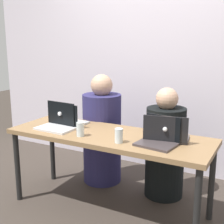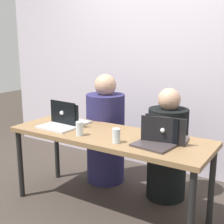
% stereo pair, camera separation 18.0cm
% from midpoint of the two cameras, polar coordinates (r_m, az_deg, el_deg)
% --- Properties ---
extents(ground_plane, '(12.00, 12.00, 0.00)m').
position_cam_midpoint_polar(ground_plane, '(2.96, 1.16, -17.20)').
color(ground_plane, '#3A322B').
extents(back_wall, '(4.60, 0.10, 2.45)m').
position_cam_midpoint_polar(back_wall, '(3.61, 10.89, 8.59)').
color(back_wall, silver).
rests_on(back_wall, ground).
extents(desk, '(1.77, 0.61, 0.71)m').
position_cam_midpoint_polar(desk, '(2.70, 1.22, -5.39)').
color(desk, olive).
rests_on(desk, ground).
extents(person_on_left, '(0.46, 0.46, 1.15)m').
position_cam_midpoint_polar(person_on_left, '(3.30, 0.38, -4.20)').
color(person_on_left, navy).
rests_on(person_on_left, ground).
extents(person_on_right, '(0.42, 0.42, 1.07)m').
position_cam_midpoint_polar(person_on_right, '(3.03, 11.73, -6.89)').
color(person_on_right, black).
rests_on(person_on_right, ground).
extents(laptop_back_right, '(0.38, 0.29, 0.22)m').
position_cam_midpoint_polar(laptop_back_right, '(2.51, 11.66, -4.33)').
color(laptop_back_right, '#3B373C').
rests_on(laptop_back_right, desk).
extents(laptop_front_right, '(0.32, 0.27, 0.22)m').
position_cam_midpoint_polar(laptop_front_right, '(2.41, 10.15, -4.97)').
color(laptop_front_right, '#3C3436').
rests_on(laptop_front_right, desk).
extents(laptop_back_left, '(0.33, 0.28, 0.23)m').
position_cam_midpoint_polar(laptop_back_left, '(2.99, -6.19, -1.24)').
color(laptop_back_left, '#B0B3B8').
rests_on(laptop_back_left, desk).
extents(laptop_front_left, '(0.34, 0.26, 0.22)m').
position_cam_midpoint_polar(laptop_front_left, '(2.88, -7.83, -1.93)').
color(laptop_front_left, silver).
rests_on(laptop_front_left, desk).
extents(water_glass_left, '(0.06, 0.06, 0.12)m').
position_cam_midpoint_polar(water_glass_left, '(2.62, -3.99, -3.24)').
color(water_glass_left, silver).
rests_on(water_glass_left, desk).
extents(water_glass_right, '(0.06, 0.06, 0.12)m').
position_cam_midpoint_polar(water_glass_right, '(2.43, 2.90, -4.56)').
color(water_glass_right, silver).
rests_on(water_glass_right, desk).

